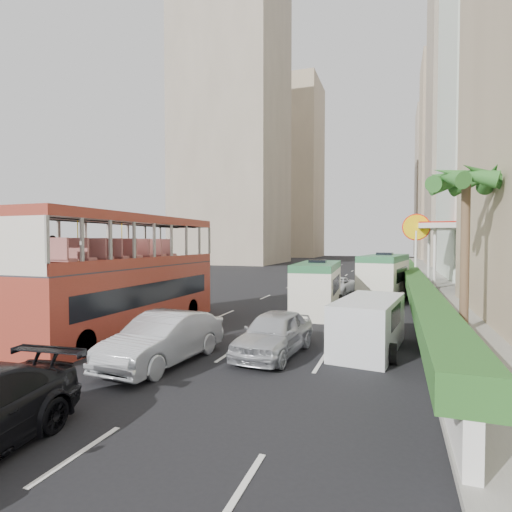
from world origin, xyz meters
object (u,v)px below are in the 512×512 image
at_px(double_decker_bus, 130,273).
at_px(van_asset, 336,294).
at_px(minibus_far, 384,277).
at_px(car_silver_lane_b, 274,355).
at_px(panel_van_far, 385,274).
at_px(palm_tree, 465,254).
at_px(car_silver_lane_a, 164,364).
at_px(minibus_near, 317,288).
at_px(shell_station, 457,255).
at_px(panel_van_near, 369,324).

bearing_deg(double_decker_bus, van_asset, 66.09).
xyz_separation_m(double_decker_bus, minibus_far, (10.36, 13.62, -1.02)).
relative_size(car_silver_lane_b, minibus_far, 0.65).
bearing_deg(double_decker_bus, panel_van_far, 65.14).
relative_size(panel_van_far, palm_tree, 0.84).
height_order(car_silver_lane_a, car_silver_lane_b, car_silver_lane_a).
relative_size(double_decker_bus, minibus_near, 1.77).
xyz_separation_m(van_asset, shell_station, (9.13, 7.51, 2.75)).
height_order(minibus_near, panel_van_far, minibus_near).
bearing_deg(van_asset, car_silver_lane_b, -80.65).
distance_m(minibus_far, panel_van_near, 13.52).
xyz_separation_m(car_silver_lane_a, shell_station, (11.92, 26.74, 2.75)).
bearing_deg(car_silver_lane_b, shell_station, 74.98).
height_order(panel_van_far, palm_tree, palm_tree).
xyz_separation_m(minibus_near, minibus_far, (3.36, 6.49, 0.13)).
distance_m(panel_van_near, palm_tree, 5.86).
xyz_separation_m(panel_van_near, shell_station, (5.83, 22.89, 1.82)).
distance_m(minibus_near, palm_tree, 7.75).
bearing_deg(minibus_far, minibus_near, -108.49).
xyz_separation_m(car_silver_lane_a, car_silver_lane_b, (3.04, 2.14, 0.00)).
bearing_deg(panel_van_near, minibus_far, 96.95).
distance_m(car_silver_lane_a, car_silver_lane_b, 3.72).
height_order(van_asset, panel_van_near, panel_van_near).
height_order(van_asset, minibus_far, minibus_far).
relative_size(car_silver_lane_a, minibus_far, 0.72).
bearing_deg(panel_van_far, double_decker_bus, -119.97).
distance_m(panel_van_far, shell_station, 6.09).
relative_size(panel_van_far, shell_station, 0.67).
bearing_deg(car_silver_lane_b, palm_tree, 44.78).
bearing_deg(van_asset, minibus_far, -19.75).
xyz_separation_m(car_silver_lane_a, minibus_near, (2.91, 10.87, 1.38)).
bearing_deg(minibus_near, double_decker_bus, -137.71).
distance_m(panel_van_near, shell_station, 23.69).
height_order(car_silver_lane_a, panel_van_far, panel_van_far).
xyz_separation_m(minibus_far, panel_van_far, (-0.13, 8.44, -0.44)).
distance_m(car_silver_lane_b, van_asset, 17.08).
bearing_deg(shell_station, palm_tree, -96.60).
xyz_separation_m(car_silver_lane_a, palm_tree, (9.72, 7.74, 3.38)).
relative_size(car_silver_lane_b, shell_station, 0.55).
distance_m(car_silver_lane_a, panel_van_far, 26.54).
bearing_deg(minibus_near, minibus_far, 59.35).
bearing_deg(double_decker_bus, car_silver_lane_b, -12.58).
distance_m(car_silver_lane_a, panel_van_near, 7.26).
relative_size(panel_van_near, panel_van_far, 0.87).
relative_size(car_silver_lane_a, panel_van_near, 1.05).
bearing_deg(palm_tree, car_silver_lane_a, -141.48).
bearing_deg(panel_van_far, car_silver_lane_a, -108.50).
xyz_separation_m(car_silver_lane_b, van_asset, (-0.26, 17.08, 0.00)).
bearing_deg(shell_station, double_decker_bus, -124.82).
relative_size(double_decker_bus, car_silver_lane_b, 2.49).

